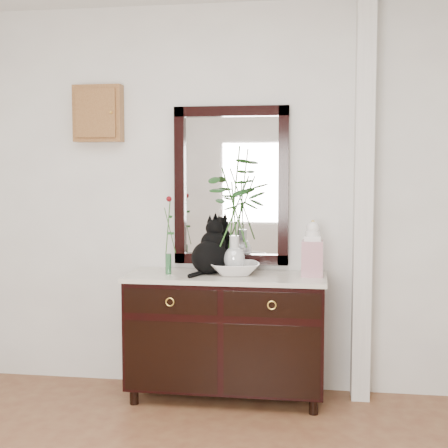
% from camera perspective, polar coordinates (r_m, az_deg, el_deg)
% --- Properties ---
extents(wall_back, '(3.60, 0.04, 2.70)m').
position_cam_1_polar(wall_back, '(4.39, -0.62, 2.34)').
color(wall_back, white).
rests_on(wall_back, ground).
extents(pilaster, '(0.12, 0.20, 2.70)m').
position_cam_1_polar(pilaster, '(4.27, 12.60, 2.16)').
color(pilaster, white).
rests_on(pilaster, ground).
extents(sideboard, '(1.33, 0.52, 0.82)m').
position_cam_1_polar(sideboard, '(4.26, 0.20, -9.67)').
color(sideboard, black).
rests_on(sideboard, ground).
extents(wall_mirror, '(0.80, 0.06, 1.10)m').
position_cam_1_polar(wall_mirror, '(4.36, 0.66, 3.51)').
color(wall_mirror, black).
rests_on(wall_mirror, wall_back).
extents(key_cabinet, '(0.35, 0.10, 0.40)m').
position_cam_1_polar(key_cabinet, '(4.58, -11.42, 9.86)').
color(key_cabinet, brown).
rests_on(key_cabinet, wall_back).
extents(cat, '(0.35, 0.39, 0.37)m').
position_cam_1_polar(cat, '(4.22, -1.33, -2.03)').
color(cat, black).
rests_on(cat, sideboard).
extents(lotus_bowl, '(0.40, 0.40, 0.08)m').
position_cam_1_polar(lotus_bowl, '(4.19, 0.95, -4.09)').
color(lotus_bowl, silver).
rests_on(lotus_bowl, sideboard).
extents(vase_branches, '(0.43, 0.43, 0.85)m').
position_cam_1_polar(vase_branches, '(4.14, 0.96, 1.44)').
color(vase_branches, silver).
rests_on(vase_branches, lotus_bowl).
extents(bud_vase_rose, '(0.08, 0.08, 0.54)m').
position_cam_1_polar(bud_vase_rose, '(4.20, -5.13, -0.97)').
color(bud_vase_rose, '#2F633B').
rests_on(bud_vase_rose, sideboard).
extents(ginger_jar, '(0.14, 0.14, 0.37)m').
position_cam_1_polar(ginger_jar, '(4.15, 8.10, -2.18)').
color(ginger_jar, silver).
rests_on(ginger_jar, sideboard).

